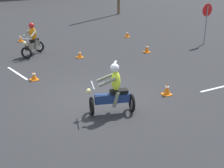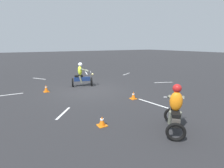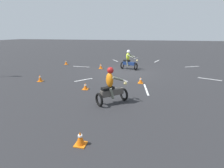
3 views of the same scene
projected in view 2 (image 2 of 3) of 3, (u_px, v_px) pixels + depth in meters
name	position (u px, v px, depth m)	size (l,w,h in m)	color
ground_plane	(88.00, 90.00, 11.12)	(120.00, 120.00, 0.00)	#28282B
motorcycle_rider_foreground	(81.00, 76.00, 12.03)	(1.55, 1.04, 1.66)	black
motorcycle_rider_background	(175.00, 111.00, 5.73)	(1.41, 1.42, 1.66)	black
traffic_cone_near_right	(102.00, 121.00, 6.26)	(0.32, 0.32, 0.37)	orange
traffic_cone_far_right	(133.00, 96.00, 9.35)	(0.32, 0.32, 0.39)	orange
traffic_cone_far_left	(46.00, 88.00, 10.70)	(0.32, 0.32, 0.45)	orange
lane_stripe_e	(8.00, 95.00, 10.12)	(0.10, 1.60, 0.01)	silver
lane_stripe_ne	(63.00, 113.00, 7.45)	(0.10, 1.36, 0.01)	silver
lane_stripe_n	(154.00, 104.00, 8.61)	(0.10, 2.02, 0.01)	silver
lane_stripe_w	(164.00, 82.00, 13.41)	(0.10, 1.47, 0.01)	silver
lane_stripe_sw	(126.00, 74.00, 17.13)	(0.10, 1.48, 0.01)	silver
lane_stripe_s	(86.00, 73.00, 17.72)	(0.10, 1.85, 0.01)	silver
lane_stripe_se	(39.00, 79.00, 14.86)	(0.10, 1.46, 0.01)	silver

